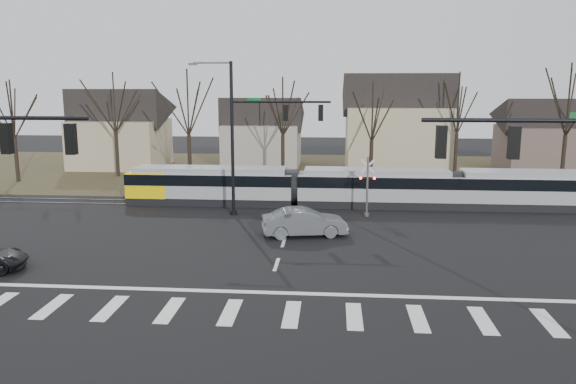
{
  "coord_description": "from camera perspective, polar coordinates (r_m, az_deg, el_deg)",
  "views": [
    {
      "loc": [
        2.71,
        -24.29,
        8.71
      ],
      "look_at": [
        0.0,
        9.0,
        2.3
      ],
      "focal_mm": 35.0,
      "sensor_mm": 36.0,
      "label": 1
    }
  ],
  "objects": [
    {
      "name": "ground",
      "position": [
        25.95,
        -1.63,
        -8.76
      ],
      "size": [
        140.0,
        140.0,
        0.0
      ],
      "primitive_type": "plane",
      "color": "black"
    },
    {
      "name": "crosswalk",
      "position": [
        22.24,
        -2.78,
        -12.19
      ],
      "size": [
        27.0,
        2.6,
        0.01
      ],
      "color": "silver",
      "rests_on": "ground"
    },
    {
      "name": "lane_dashes",
      "position": [
        41.31,
        0.79,
        -1.3
      ],
      "size": [
        0.18,
        30.0,
        0.01
      ],
      "color": "silver",
      "rests_on": "ground"
    },
    {
      "name": "house_b",
      "position": [
        60.97,
        -2.64,
        6.39
      ],
      "size": [
        8.64,
        7.56,
        7.65
      ],
      "color": "gray",
      "rests_on": "ground"
    },
    {
      "name": "grass_verge",
      "position": [
        57.02,
        1.88,
        2.08
      ],
      "size": [
        140.0,
        28.0,
        0.01
      ],
      "primitive_type": "cube",
      "color": "#38331E",
      "rests_on": "ground"
    },
    {
      "name": "house_c",
      "position": [
        57.74,
        10.99,
        7.22
      ],
      "size": [
        10.8,
        8.64,
        10.1
      ],
      "color": "tan",
      "rests_on": "ground"
    },
    {
      "name": "rail_crossing_signal",
      "position": [
        37.78,
        8.05,
        0.35
      ],
      "size": [
        1.08,
        0.36,
        4.0
      ],
      "color": "#59595B",
      "rests_on": "ground"
    },
    {
      "name": "rail_pair",
      "position": [
        41.11,
        0.77,
        -1.33
      ],
      "size": [
        90.0,
        1.52,
        0.06
      ],
      "color": "#59595E",
      "rests_on": "ground"
    },
    {
      "name": "stop_line",
      "position": [
        24.27,
        -2.1,
        -10.16
      ],
      "size": [
        28.0,
        0.35,
        0.01
      ],
      "primitive_type": "cube",
      "color": "silver",
      "rests_on": "ground"
    },
    {
      "name": "signal_pole_near_right",
      "position": [
        20.05,
        26.24,
        -0.46
      ],
      "size": [
        6.72,
        0.44,
        8.0
      ],
      "color": "black",
      "rests_on": "ground"
    },
    {
      "name": "sedan",
      "position": [
        32.77,
        1.69,
        -3.09
      ],
      "size": [
        3.66,
        5.61,
        1.63
      ],
      "primitive_type": "imported",
      "rotation": [
        0.0,
        0.0,
        1.77
      ],
      "color": "#595C61",
      "rests_on": "ground"
    },
    {
      "name": "house_a",
      "position": [
        62.7,
        -16.7,
        6.53
      ],
      "size": [
        9.72,
        8.64,
        8.6
      ],
      "color": "tan",
      "rests_on": "ground"
    },
    {
      "name": "signal_pole_far",
      "position": [
        37.27,
        -3.27,
        6.21
      ],
      "size": [
        9.28,
        0.44,
        10.2
      ],
      "color": "black",
      "rests_on": "ground"
    },
    {
      "name": "tree_row",
      "position": [
        50.43,
        3.86,
        6.62
      ],
      "size": [
        59.2,
        7.2,
        10.0
      ],
      "color": "black",
      "rests_on": "ground"
    },
    {
      "name": "house_d",
      "position": [
        63.18,
        24.46,
        5.59
      ],
      "size": [
        8.64,
        7.56,
        7.65
      ],
      "color": "brown",
      "rests_on": "ground"
    },
    {
      "name": "tram",
      "position": [
        41.04,
        8.68,
        0.6
      ],
      "size": [
        35.95,
        2.67,
        2.73
      ],
      "color": "gray",
      "rests_on": "ground"
    }
  ]
}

